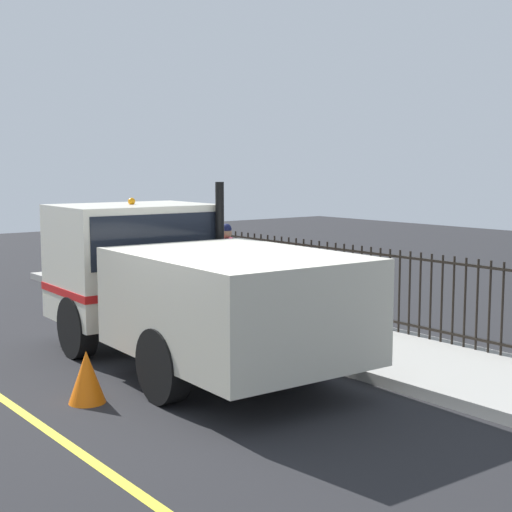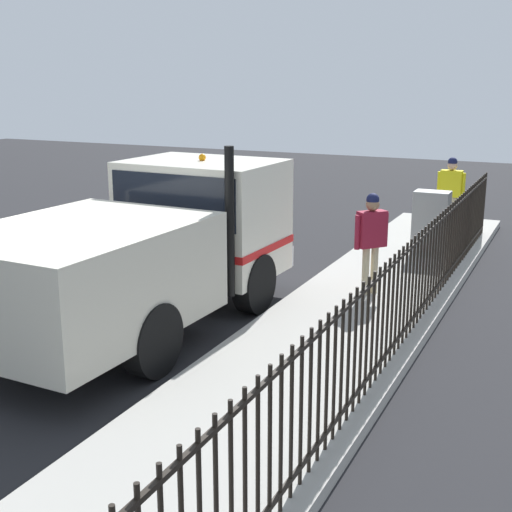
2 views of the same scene
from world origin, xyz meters
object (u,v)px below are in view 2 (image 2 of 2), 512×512
Objects in this scene: work_truck at (153,241)px; pedestrian_distant at (451,186)px; utility_cabinet at (431,223)px; traffic_cone at (13,303)px; worker_standing at (371,233)px.

work_truck reaches higher than pedestrian_distant.
pedestrian_distant is at bearing 91.08° from utility_cabinet.
pedestrian_distant is 1.34× the size of utility_cabinet.
utility_cabinet is at bearing -88.07° from pedestrian_distant.
pedestrian_distant is at bearing 61.02° from traffic_cone.
traffic_cone is at bearing -127.18° from utility_cabinet.
pedestrian_distant is (0.30, 5.46, 0.02)m from worker_standing.
work_truck reaches higher than traffic_cone.
pedestrian_distant reaches higher than utility_cabinet.
traffic_cone is (-4.87, -8.80, -0.87)m from pedestrian_distant.
work_truck is at bearing -118.38° from utility_cabinet.
work_truck is at bearing -7.48° from worker_standing.
traffic_cone is at bearing -13.45° from worker_standing.
work_truck is 8.81× the size of traffic_cone.
work_truck is 2.35m from traffic_cone.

